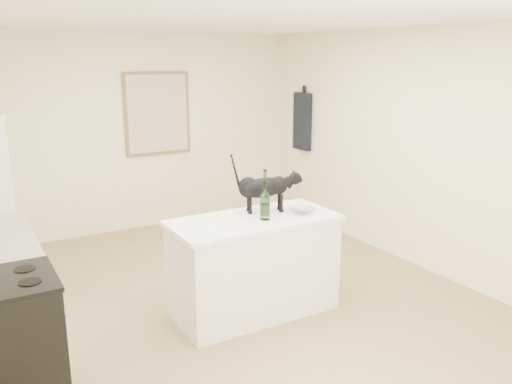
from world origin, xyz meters
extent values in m
plane|color=olive|center=(0.00, 0.00, 0.00)|extent=(5.50, 5.50, 0.00)
plane|color=white|center=(0.00, 0.00, 2.60)|extent=(5.50, 5.50, 0.00)
plane|color=beige|center=(0.00, 2.75, 1.30)|extent=(4.50, 0.00, 4.50)
plane|color=beige|center=(2.25, 0.00, 1.30)|extent=(0.00, 5.50, 5.50)
cube|color=white|center=(0.10, -0.20, 0.43)|extent=(1.44, 0.67, 0.86)
cube|color=white|center=(0.10, -0.20, 0.88)|extent=(1.50, 0.70, 0.04)
cube|color=black|center=(-1.95, -0.60, 0.45)|extent=(0.60, 0.60, 0.90)
cube|color=brown|center=(0.30, 2.72, 1.55)|extent=(0.90, 0.03, 1.10)
cube|color=beige|center=(0.30, 2.70, 1.55)|extent=(0.82, 0.00, 1.02)
cube|color=black|center=(2.19, 2.05, 1.40)|extent=(0.08, 0.34, 0.80)
cylinder|color=#225321|center=(0.16, -0.28, 1.10)|extent=(0.08, 0.08, 0.39)
imported|color=silver|center=(0.55, -0.30, 0.93)|extent=(0.24, 0.24, 0.05)
cube|color=silver|center=(-1.60, 2.38, 1.37)|extent=(0.05, 0.11, 0.15)
camera|label=1|loc=(-2.12, -4.04, 2.27)|focal=36.88mm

